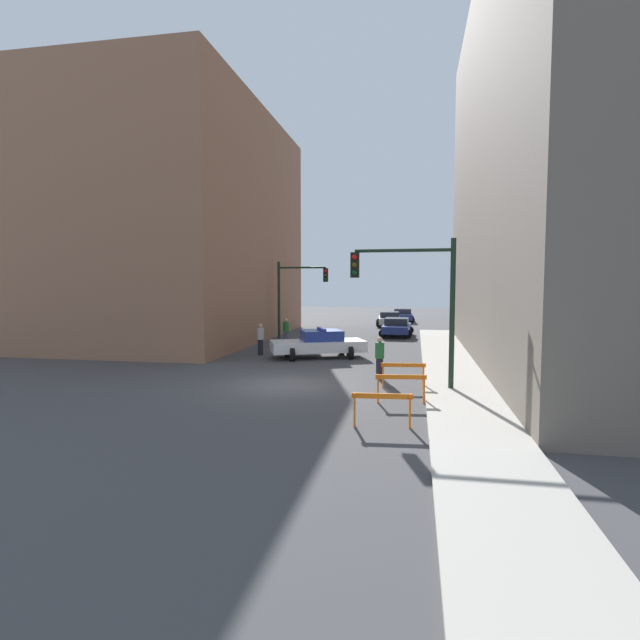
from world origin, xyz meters
name	(u,v)px	position (x,y,z in m)	size (l,w,h in m)	color
ground_plane	(287,385)	(0.00, 0.00, 0.00)	(120.00, 120.00, 0.00)	#424244
sidewalk_right	(460,390)	(6.20, 0.00, 0.06)	(2.40, 44.00, 0.12)	#B2ADA3
building_corner_left	(167,228)	(-12.00, 14.00, 7.51)	(14.00, 20.00, 15.01)	#93664C
building_right	(610,157)	(13.40, 8.00, 9.61)	(12.00, 28.00, 19.23)	#6B6056
traffic_light_near	(418,290)	(4.73, 0.10, 3.53)	(3.64, 0.35, 5.20)	black
traffic_light_far	(295,289)	(-3.30, 14.77, 3.40)	(3.44, 0.35, 5.20)	black
police_car	(319,344)	(-0.13, 6.91, 0.72)	(5.05, 3.53, 1.52)	white
parked_car_near	(397,327)	(3.36, 17.96, 0.67)	(2.38, 4.36, 1.31)	navy
parked_car_mid	(389,319)	(2.45, 25.50, 0.67)	(2.50, 4.43, 1.31)	silver
parked_car_far	(403,315)	(3.43, 30.98, 0.67)	(2.37, 4.36, 1.31)	navy
pedestrian_crossing	(260,339)	(-3.32, 7.24, 0.86)	(0.43, 0.43, 1.66)	black
pedestrian_corner	(286,331)	(-3.01, 11.30, 0.86)	(0.46, 0.46, 1.66)	#474C66
pedestrian_sidewalk	(380,357)	(3.28, 1.94, 0.86)	(0.41, 0.41, 1.66)	black
barrier_front	(382,404)	(3.82, -4.74, 0.62)	(1.60, 0.28, 0.90)	orange
barrier_mid	(401,384)	(4.23, -1.95, 0.62)	(1.59, 0.34, 0.90)	orange
barrier_back	(403,371)	(4.24, 0.36, 0.62)	(1.60, 0.33, 0.90)	orange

